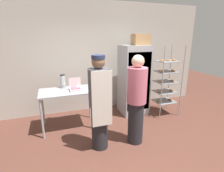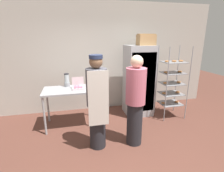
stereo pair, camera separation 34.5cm
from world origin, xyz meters
name	(u,v)px [view 1 (the left image)]	position (x,y,z in m)	size (l,w,h in m)	color
ground_plane	(130,152)	(0.00, 0.00, 0.00)	(14.00, 14.00, 0.00)	brown
back_wall	(97,57)	(0.00, 2.26, 1.47)	(6.40, 0.12, 2.94)	#B7B2A8
refrigerator	(134,80)	(0.82, 1.58, 0.91)	(0.68, 0.68, 1.82)	#9EA0A5
baking_rack	(166,81)	(1.58, 1.22, 0.91)	(0.61, 0.53, 1.82)	#93969B
prep_counter	(68,95)	(-0.94, 1.30, 0.79)	(1.19, 0.71, 0.89)	#9EA0A5
donut_box	(76,88)	(-0.76, 1.24, 0.94)	(0.27, 0.22, 0.26)	silver
blender_pitcher	(63,82)	(-1.00, 1.55, 1.03)	(0.14, 0.14, 0.31)	#99999E
cardboard_storage_box	(141,40)	(0.95, 1.53, 1.96)	(0.43, 0.28, 0.27)	#A87F51
person_baker	(99,102)	(-0.47, 0.32, 0.91)	(0.37, 0.39, 1.74)	#232328
person_customer	(136,100)	(0.24, 0.27, 0.88)	(0.37, 0.37, 1.73)	#232328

